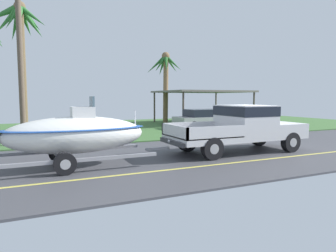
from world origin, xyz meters
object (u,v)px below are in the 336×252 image
pickup_truck_towing (244,126)px  boat_on_trailer (75,134)px  carport_awning (202,92)px  utility_pole (20,47)px  parked_sedan_near (207,119)px  palm_tree_near_left (165,72)px  palm_tree_mid (20,33)px

pickup_truck_towing → boat_on_trailer: bearing=-180.0°
carport_awning → utility_pole: bearing=-152.8°
pickup_truck_towing → utility_pole: 10.20m
boat_on_trailer → parked_sedan_near: boat_on_trailer is taller
pickup_truck_towing → palm_tree_near_left: size_ratio=0.99×
boat_on_trailer → carport_awning: 17.02m
parked_sedan_near → utility_pole: bearing=-165.1°
pickup_truck_towing → boat_on_trailer: boat_on_trailer is taller
pickup_truck_towing → palm_tree_near_left: palm_tree_near_left is taller
palm_tree_mid → utility_pole: (-0.01, -3.51, -1.25)m
carport_awning → utility_pole: 15.21m
boat_on_trailer → palm_tree_near_left: 17.17m
boat_on_trailer → carport_awning: size_ratio=0.84×
pickup_truck_towing → palm_tree_mid: size_ratio=0.81×
palm_tree_near_left → boat_on_trailer: bearing=-124.0°
parked_sedan_near → palm_tree_near_left: (-0.54, 5.78, 3.67)m
carport_awning → palm_tree_near_left: size_ratio=1.14×
pickup_truck_towing → palm_tree_near_left: bearing=78.7°
palm_tree_near_left → utility_pole: utility_pole is taller
palm_tree_near_left → utility_pole: bearing=-141.1°
utility_pole → parked_sedan_near: bearing=14.9°
utility_pole → palm_tree_mid: bearing=89.9°
pickup_truck_towing → palm_tree_near_left: (2.78, 13.97, 3.29)m
carport_awning → palm_tree_mid: bearing=-165.8°
palm_tree_near_left → palm_tree_mid: bearing=-154.1°
boat_on_trailer → pickup_truck_towing: bearing=0.0°
parked_sedan_near → boat_on_trailer: bearing=-140.6°
palm_tree_mid → utility_pole: utility_pole is taller
pickup_truck_towing → utility_pole: bearing=147.8°
pickup_truck_towing → parked_sedan_near: (3.32, 8.19, -0.37)m
boat_on_trailer → parked_sedan_near: bearing=39.4°
carport_awning → palm_tree_mid: size_ratio=0.94×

